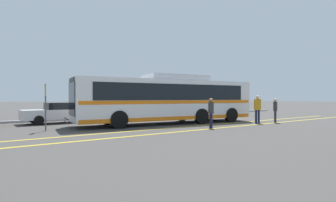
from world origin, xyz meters
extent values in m
plane|color=#423F3D|center=(0.00, 0.00, 0.00)|extent=(220.00, 220.00, 0.00)
cube|color=gold|center=(0.82, -2.61, 0.00)|extent=(32.04, 0.20, 0.01)
cube|color=gold|center=(0.82, -4.18, 0.00)|extent=(32.04, 0.20, 0.01)
cube|color=#99999E|center=(0.82, 5.93, 0.07)|extent=(40.04, 0.36, 0.15)
cube|color=white|center=(0.82, -0.41, 1.58)|extent=(12.27, 4.01, 2.52)
cube|color=black|center=(0.82, -0.41, 2.06)|extent=(10.60, 3.85, 1.00)
cube|color=orange|center=(0.82, -0.41, 1.44)|extent=(12.03, 4.02, 0.20)
cube|color=orange|center=(0.82, -0.41, 0.44)|extent=(12.03, 4.01, 0.24)
cube|color=black|center=(-5.18, 0.32, 1.64)|extent=(0.31, 2.27, 1.84)
cube|color=black|center=(-5.18, 0.32, 2.69)|extent=(0.26, 1.80, 0.24)
cube|color=silver|center=(1.42, -0.48, 3.03)|extent=(4.43, 2.56, 0.37)
cube|color=black|center=(-5.45, 0.35, 0.55)|extent=(0.27, 1.93, 0.04)
cube|color=black|center=(-5.45, 0.35, 0.35)|extent=(0.27, 1.93, 0.04)
cylinder|color=black|center=(-3.03, -1.19, 0.50)|extent=(1.03, 0.40, 1.00)
cylinder|color=black|center=(-2.74, 1.27, 0.50)|extent=(1.03, 0.40, 1.00)
cylinder|color=black|center=(2.47, -1.86, 0.50)|extent=(1.03, 0.40, 1.00)
cylinder|color=black|center=(2.76, 0.61, 0.50)|extent=(1.03, 0.40, 1.00)
cylinder|color=black|center=(4.98, -2.16, 0.50)|extent=(1.03, 0.40, 1.00)
cylinder|color=black|center=(5.28, 0.31, 0.50)|extent=(1.03, 0.40, 1.00)
cube|color=silver|center=(-4.96, 4.08, 0.62)|extent=(4.82, 1.88, 0.63)
cube|color=black|center=(-4.84, 4.09, 1.16)|extent=(2.06, 1.55, 0.45)
cylinder|color=black|center=(-6.39, 3.23, 0.30)|extent=(0.61, 0.23, 0.60)
cylinder|color=black|center=(-6.46, 4.80, 0.30)|extent=(0.61, 0.23, 0.60)
cylinder|color=black|center=(-3.45, 3.36, 0.30)|extent=(0.61, 0.23, 0.60)
cylinder|color=black|center=(-3.52, 4.94, 0.30)|extent=(0.61, 0.23, 0.60)
cylinder|color=#2D2D33|center=(7.12, -4.17, 0.40)|extent=(0.14, 0.14, 0.80)
cylinder|color=#2D2D33|center=(7.27, -4.09, 0.40)|extent=(0.14, 0.14, 0.80)
cube|color=#333338|center=(7.19, -4.13, 1.12)|extent=(0.47, 0.38, 0.64)
sphere|color=beige|center=(7.19, -4.13, 1.55)|extent=(0.22, 0.22, 0.22)
cylinder|color=#191E38|center=(1.35, -3.92, 0.41)|extent=(0.14, 0.14, 0.82)
cylinder|color=#191E38|center=(1.43, -3.78, 0.41)|extent=(0.14, 0.14, 0.82)
cube|color=#333338|center=(1.39, -3.85, 1.14)|extent=(0.41, 0.47, 0.65)
sphere|color=#9E704C|center=(1.39, -3.85, 1.58)|extent=(0.22, 0.22, 0.22)
cylinder|color=#191E38|center=(5.71, -3.68, 0.45)|extent=(0.14, 0.14, 0.90)
cylinder|color=#191E38|center=(5.83, -3.80, 0.45)|extent=(0.14, 0.14, 0.90)
cube|color=orange|center=(5.77, -3.74, 1.26)|extent=(0.45, 0.45, 0.72)
sphere|color=beige|center=(5.77, -3.74, 1.74)|extent=(0.24, 0.24, 0.24)
cylinder|color=#59595E|center=(-6.57, -0.02, 1.21)|extent=(0.07, 0.07, 2.41)
cube|color=yellow|center=(-6.57, -0.02, 2.08)|extent=(0.08, 0.40, 0.56)
camera|label=1|loc=(-9.09, -14.60, 1.71)|focal=28.00mm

